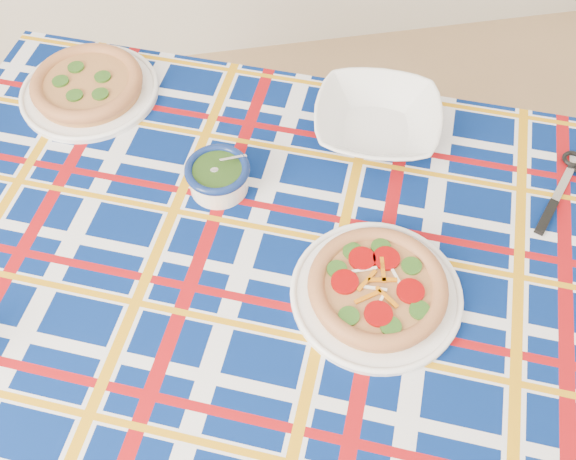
{
  "coord_description": "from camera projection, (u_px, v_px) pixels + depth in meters",
  "views": [
    {
      "loc": [
        0.02,
        -0.15,
        1.77
      ],
      "look_at": [
        0.14,
        0.53,
        0.76
      ],
      "focal_mm": 40.0,
      "sensor_mm": 36.0,
      "label": 1
    }
  ],
  "objects": [
    {
      "name": "table_knife",
      "position": [
        564.0,
        183.0,
        1.31
      ],
      "size": [
        0.17,
        0.18,
        0.01
      ],
      "primitive_type": null,
      "rotation": [
        0.0,
        0.0,
        0.83
      ],
      "color": "silver",
      "rests_on": "tablecloth"
    },
    {
      "name": "main_focaccia_plate",
      "position": [
        377.0,
        287.0,
        1.14
      ],
      "size": [
        0.44,
        0.44,
        0.06
      ],
      "primitive_type": null,
      "rotation": [
        0.0,
        0.0,
        -0.52
      ],
      "color": "#B1723F",
      "rests_on": "tablecloth"
    },
    {
      "name": "serving_bowl",
      "position": [
        377.0,
        122.0,
        1.37
      ],
      "size": [
        0.34,
        0.34,
        0.07
      ],
      "primitive_type": "imported",
      "rotation": [
        0.0,
        0.0,
        -0.32
      ],
      "color": "white",
      "rests_on": "tablecloth"
    },
    {
      "name": "pesto_bowl",
      "position": [
        218.0,
        175.0,
        1.28
      ],
      "size": [
        0.16,
        0.16,
        0.08
      ],
      "primitive_type": null,
      "rotation": [
        0.0,
        0.0,
        -0.24
      ],
      "color": "black",
      "rests_on": "tablecloth"
    },
    {
      "name": "tablecloth",
      "position": [
        291.0,
        271.0,
        1.25
      ],
      "size": [
        1.87,
        1.56,
        0.1
      ],
      "primitive_type": null,
      "rotation": [
        0.0,
        0.0,
        -0.4
      ],
      "color": "#051A58",
      "rests_on": "dining_table"
    },
    {
      "name": "dining_table",
      "position": [
        291.0,
        277.0,
        1.27
      ],
      "size": [
        1.83,
        1.52,
        0.74
      ],
      "rotation": [
        0.0,
        0.0,
        -0.4
      ],
      "color": "brown",
      "rests_on": "floor"
    },
    {
      "name": "second_focaccia_plate",
      "position": [
        87.0,
        84.0,
        1.44
      ],
      "size": [
        0.43,
        0.43,
        0.06
      ],
      "primitive_type": null,
      "rotation": [
        0.0,
        0.0,
        -0.48
      ],
      "color": "#B1723F",
      "rests_on": "tablecloth"
    }
  ]
}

